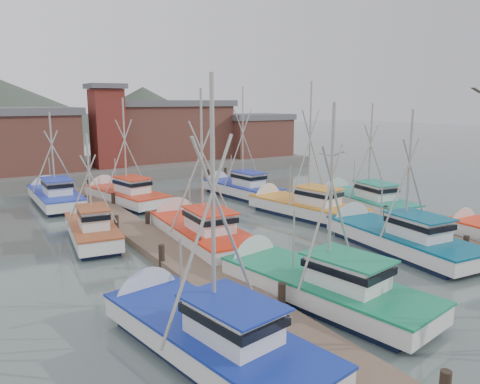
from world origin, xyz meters
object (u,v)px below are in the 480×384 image
lookout_tower (107,125)px  boat_12 (123,195)px  boat_4 (312,283)px  boat_8 (198,230)px

lookout_tower → boat_12: lookout_tower is taller
boat_4 → boat_8: size_ratio=1.01×
lookout_tower → boat_8: size_ratio=0.85×
boat_4 → boat_8: (-0.31, 9.71, 0.00)m
boat_8 → boat_12: (-0.28, 12.53, -0.00)m
lookout_tower → boat_8: 25.54m
boat_4 → boat_12: bearing=81.7°
lookout_tower → boat_12: 13.62m
lookout_tower → boat_4: 35.08m
lookout_tower → boat_4: lookout_tower is taller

